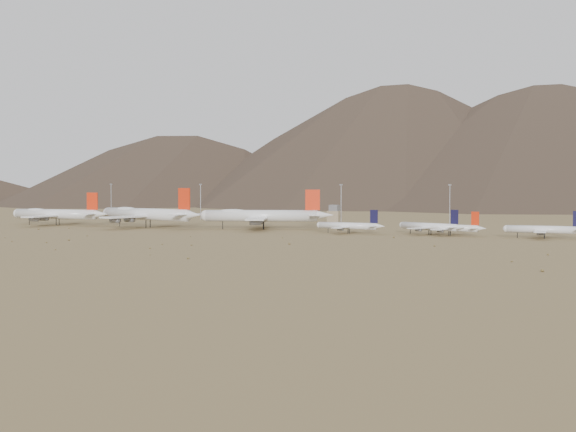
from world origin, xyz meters
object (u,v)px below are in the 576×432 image
at_px(widebody_east, 262,216).
at_px(control_tower, 334,215).
at_px(widebody_centre, 147,214).
at_px(narrowbody_a, 349,226).
at_px(widebody_west, 56,214).
at_px(narrowbody_b, 431,226).

distance_m(widebody_east, control_tower, 82.50).
height_order(widebody_centre, narrowbody_a, widebody_centre).
height_order(widebody_west, narrowbody_a, widebody_west).
distance_m(widebody_centre, control_tower, 126.70).
relative_size(widebody_east, narrowbody_b, 1.90).
distance_m(widebody_centre, narrowbody_a, 127.64).
bearing_deg(widebody_centre, widebody_west, -167.31).
bearing_deg(widebody_west, narrowbody_b, -1.87).
height_order(widebody_west, narrowbody_b, widebody_west).
bearing_deg(control_tower, widebody_west, -147.16).
xyz_separation_m(widebody_west, widebody_east, (135.75, 15.34, 0.76)).
height_order(widebody_centre, control_tower, widebody_centre).
bearing_deg(narrowbody_b, widebody_east, -162.92).
height_order(narrowbody_b, control_tower, narrowbody_b).
bearing_deg(widebody_east, widebody_centre, 171.07).
relative_size(narrowbody_a, control_tower, 3.24).
height_order(narrowbody_a, control_tower, narrowbody_a).
bearing_deg(widebody_centre, control_tower, 61.27).
height_order(widebody_east, control_tower, widebody_east).
relative_size(widebody_west, narrowbody_a, 1.79).
xyz_separation_m(widebody_west, widebody_centre, (66.91, 0.72, 1.07)).
xyz_separation_m(widebody_east, control_tower, (13.93, 81.27, -2.57)).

